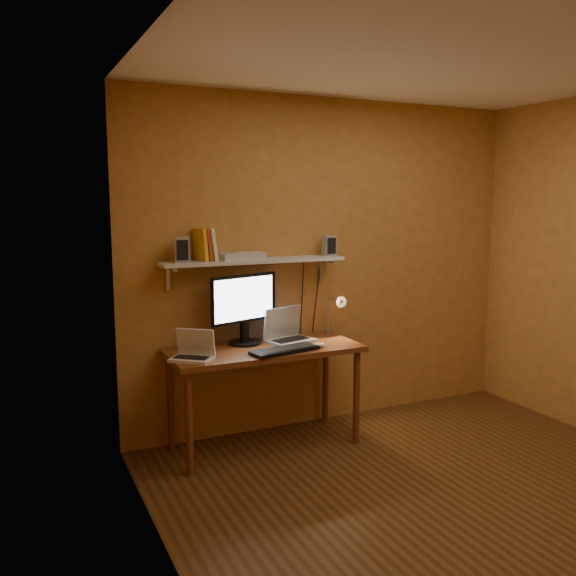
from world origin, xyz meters
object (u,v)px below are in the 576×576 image
speaker_right (329,245)px  router (242,256)px  desk (264,359)px  speaker_left (182,250)px  netbook (193,351)px  wall_shelf (254,261)px  shelf_camera (230,257)px  mouse (318,345)px  laptop (287,332)px  monitor (244,305)px  desk_lamp (335,309)px  keyboard (285,350)px

speaker_right → router: 0.73m
desk → speaker_left: size_ratio=7.77×
netbook → router: router is taller
wall_shelf → speaker_right: size_ratio=8.79×
shelf_camera → mouse: bearing=-29.7°
laptop → shelf_camera: bearing=160.6°
laptop → router: 0.67m
wall_shelf → router: bearing=176.0°
speaker_right → shelf_camera: size_ratio=1.55×
netbook → mouse: size_ratio=3.33×
netbook → mouse: netbook is taller
shelf_camera → speaker_right: bearing=4.2°
monitor → netbook: monitor is taller
wall_shelf → speaker_left: (-0.54, -0.02, 0.11)m
netbook → speaker_right: (1.20, 0.31, 0.65)m
desk_lamp → mouse: bearing=-135.8°
desk → shelf_camera: shelf_camera is taller
speaker_left → router: speaker_left is taller
speaker_left → mouse: bearing=-8.9°
wall_shelf → speaker_right: (0.64, 0.01, 0.10)m
laptop → keyboard: 0.34m
speaker_right → desk_lamp: bearing=-73.4°
laptop → shelf_camera: size_ratio=3.80×
laptop → keyboard: laptop is taller
laptop → shelf_camera: shelf_camera is taller
shelf_camera → desk: bearing=-34.9°
monitor → desk: bearing=-77.0°
laptop → keyboard: size_ratio=0.78×
shelf_camera → desk_lamp: bearing=-1.1°
wall_shelf → monitor: bearing=-160.0°
desk → speaker_right: speaker_right is taller
speaker_right → laptop: bearing=-164.5°
desk → monitor: 0.42m
router → speaker_right: bearing=0.3°
monitor → netbook: (-0.47, -0.26, -0.23)m
keyboard → speaker_left: (-0.62, 0.37, 0.70)m
keyboard → monitor: bearing=104.6°
monitor → speaker_right: size_ratio=3.51×
shelf_camera → router: size_ratio=0.33×
wall_shelf → desk_lamp: (0.66, -0.07, -0.40)m
monitor → desk_lamp: 0.76m
monitor → mouse: size_ratio=5.65×
monitor → speaker_left: bearing=161.4°
wall_shelf → speaker_left: speaker_left is taller
netbook → speaker_left: 0.72m
keyboard → shelf_camera: shelf_camera is taller
wall_shelf → laptop: (0.23, -0.09, -0.54)m
desk → wall_shelf: size_ratio=1.00×
netbook → speaker_left: (0.02, 0.28, 0.66)m
desk → wall_shelf: 0.72m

